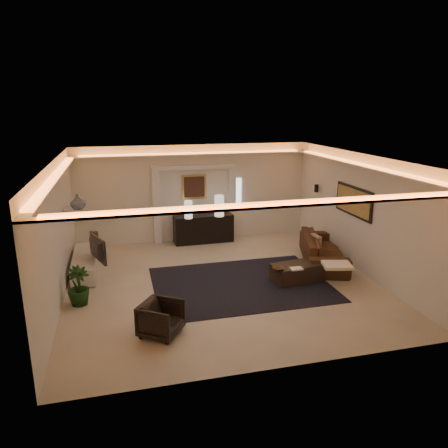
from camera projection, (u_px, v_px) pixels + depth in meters
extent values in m
plane|color=beige|center=(222.00, 282.00, 9.98)|extent=(7.00, 7.00, 0.00)
plane|color=white|center=(222.00, 158.00, 9.20)|extent=(7.00, 7.00, 0.00)
plane|color=silver|center=(194.00, 193.00, 12.86)|extent=(7.00, 0.00, 7.00)
plane|color=silver|center=(278.00, 284.00, 6.32)|extent=(7.00, 0.00, 7.00)
plane|color=silver|center=(57.00, 234.00, 8.77)|extent=(0.00, 7.00, 7.00)
plane|color=silver|center=(361.00, 214.00, 10.42)|extent=(0.00, 7.00, 7.00)
cube|color=silver|center=(222.00, 171.00, 9.28)|extent=(7.00, 7.00, 0.04)
cube|color=white|center=(237.00, 194.00, 13.19)|extent=(0.25, 0.03, 1.00)
cube|color=black|center=(241.00, 284.00, 9.89)|extent=(4.00, 3.00, 0.01)
cube|color=silver|center=(157.00, 207.00, 12.59)|extent=(0.22, 0.20, 2.20)
cube|color=silver|center=(232.00, 203.00, 13.13)|extent=(0.22, 0.20, 2.20)
cube|color=silver|center=(194.00, 167.00, 12.55)|extent=(2.52, 0.20, 0.12)
cube|color=tan|center=(194.00, 187.00, 12.78)|extent=(0.74, 0.04, 0.74)
cube|color=#4C2D1E|center=(194.00, 187.00, 12.76)|extent=(0.62, 0.02, 0.62)
cube|color=black|center=(354.00, 201.00, 10.62)|extent=(0.04, 1.64, 0.74)
cube|color=tan|center=(353.00, 201.00, 10.62)|extent=(0.02, 1.50, 0.62)
cylinder|color=black|center=(316.00, 188.00, 12.38)|extent=(0.12, 0.12, 0.22)
cube|color=silver|center=(66.00, 209.00, 10.04)|extent=(0.10, 0.55, 0.04)
cube|color=black|center=(203.00, 229.00, 12.87)|extent=(1.78, 0.59, 0.88)
cylinder|color=white|center=(188.00, 210.00, 12.32)|extent=(0.30, 0.30, 0.52)
cylinder|color=silver|center=(219.00, 208.00, 12.56)|extent=(0.36, 0.36, 0.62)
cube|color=beige|center=(85.00, 263.00, 10.57)|extent=(0.57, 2.17, 0.40)
imported|color=black|center=(93.00, 248.00, 10.08)|extent=(1.02, 0.47, 0.59)
cylinder|color=#483319|center=(96.00, 237.00, 11.27)|extent=(0.17, 0.17, 0.36)
imported|color=#3F4D56|center=(78.00, 202.00, 9.87)|extent=(0.42, 0.42, 0.36)
imported|color=black|center=(78.00, 286.00, 8.78)|extent=(0.62, 0.62, 0.82)
imported|color=#342718|center=(323.00, 249.00, 11.16)|extent=(2.66, 1.69, 0.72)
cube|color=#FFEBCC|center=(337.00, 265.00, 9.54)|extent=(0.72, 0.64, 0.07)
cube|color=tan|center=(316.00, 242.00, 11.13)|extent=(0.14, 0.40, 0.39)
cube|color=black|center=(295.00, 272.00, 10.04)|extent=(1.16, 0.75, 0.40)
imported|color=#3C2914|center=(278.00, 269.00, 9.62)|extent=(0.30, 0.30, 0.07)
cube|color=white|center=(296.00, 269.00, 9.68)|extent=(0.28, 0.21, 0.03)
imported|color=black|center=(161.00, 319.00, 7.63)|extent=(0.95, 0.94, 0.63)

